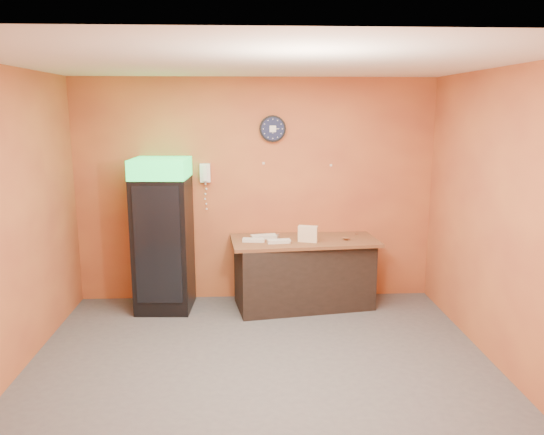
{
  "coord_description": "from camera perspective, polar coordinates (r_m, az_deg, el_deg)",
  "views": [
    {
      "loc": [
        -0.14,
        -4.62,
        2.42
      ],
      "look_at": [
        0.13,
        0.6,
        1.34
      ],
      "focal_mm": 35.0,
      "sensor_mm": 36.0,
      "label": 1
    }
  ],
  "objects": [
    {
      "name": "floor",
      "position": [
        5.22,
        -1.17,
        -15.97
      ],
      "size": [
        4.5,
        4.5,
        0.0
      ],
      "primitive_type": "plane",
      "color": "#47474C",
      "rests_on": "ground"
    },
    {
      "name": "back_wall",
      "position": [
        6.7,
        -1.76,
        2.88
      ],
      "size": [
        4.5,
        0.02,
        2.8
      ],
      "primitive_type": "cube",
      "color": "#CD7139",
      "rests_on": "floor"
    },
    {
      "name": "left_wall",
      "position": [
        5.18,
        -26.95,
        -0.97
      ],
      "size": [
        0.02,
        4.0,
        2.8
      ],
      "primitive_type": "cube",
      "color": "#CD7139",
      "rests_on": "floor"
    },
    {
      "name": "right_wall",
      "position": [
        5.3,
        23.86,
        -0.45
      ],
      "size": [
        0.02,
        4.0,
        2.8
      ],
      "primitive_type": "cube",
      "color": "#CD7139",
      "rests_on": "floor"
    },
    {
      "name": "ceiling",
      "position": [
        4.64,
        -1.32,
        16.35
      ],
      "size": [
        4.5,
        4.0,
        0.02
      ],
      "primitive_type": "cube",
      "color": "white",
      "rests_on": "back_wall"
    },
    {
      "name": "beverage_cooler",
      "position": [
        6.49,
        -11.64,
        -2.12
      ],
      "size": [
        0.68,
        0.69,
        1.85
      ],
      "rotation": [
        0.0,
        0.0,
        -0.05
      ],
      "color": "black",
      "rests_on": "floor"
    },
    {
      "name": "prep_counter",
      "position": [
        6.61,
        3.42,
        -6.09
      ],
      "size": [
        1.73,
        0.97,
        0.82
      ],
      "primitive_type": "cube",
      "rotation": [
        0.0,
        0.0,
        0.16
      ],
      "color": "black",
      "rests_on": "floor"
    },
    {
      "name": "wall_clock",
      "position": [
        6.61,
        0.07,
        9.53
      ],
      "size": [
        0.33,
        0.06,
        0.33
      ],
      "color": "black",
      "rests_on": "back_wall"
    },
    {
      "name": "wall_phone",
      "position": [
        6.63,
        -7.2,
        4.79
      ],
      "size": [
        0.13,
        0.11,
        0.23
      ],
      "color": "white",
      "rests_on": "back_wall"
    },
    {
      "name": "butcher_paper",
      "position": [
        6.5,
        3.47,
        -2.48
      ],
      "size": [
        1.83,
        0.97,
        0.04
      ],
      "primitive_type": "cube",
      "rotation": [
        0.0,
        0.0,
        0.09
      ],
      "color": "brown",
      "rests_on": "prep_counter"
    },
    {
      "name": "sub_roll_stack",
      "position": [
        6.33,
        3.88,
        -1.77
      ],
      "size": [
        0.24,
        0.14,
        0.19
      ],
      "rotation": [
        0.0,
        0.0,
        -0.3
      ],
      "color": "#F7E0C0",
      "rests_on": "butcher_paper"
    },
    {
      "name": "wrapped_sandwich_left",
      "position": [
        6.35,
        -1.99,
        -2.44
      ],
      "size": [
        0.28,
        0.14,
        0.04
      ],
      "primitive_type": "cube",
      "rotation": [
        0.0,
        0.0,
        -0.13
      ],
      "color": "silver",
      "rests_on": "butcher_paper"
    },
    {
      "name": "wrapped_sandwich_mid",
      "position": [
        6.29,
        0.74,
        -2.57
      ],
      "size": [
        0.28,
        0.14,
        0.04
      ],
      "primitive_type": "cube",
      "rotation": [
        0.0,
        0.0,
        0.11
      ],
      "color": "silver",
      "rests_on": "butcher_paper"
    },
    {
      "name": "wrapped_sandwich_right",
      "position": [
        6.5,
        -0.88,
        -2.07
      ],
      "size": [
        0.33,
        0.19,
        0.04
      ],
      "primitive_type": "cube",
      "rotation": [
        0.0,
        0.0,
        0.21
      ],
      "color": "silver",
      "rests_on": "butcher_paper"
    },
    {
      "name": "kitchen_tool",
      "position": [
        6.51,
        0.61,
        -1.99
      ],
      "size": [
        0.06,
        0.06,
        0.06
      ],
      "primitive_type": "cylinder",
      "color": "silver",
      "rests_on": "butcher_paper"
    }
  ]
}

